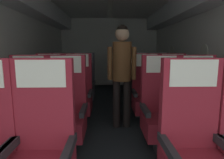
{
  "coord_description": "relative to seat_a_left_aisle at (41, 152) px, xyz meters",
  "views": [
    {
      "loc": [
        -0.08,
        0.01,
        1.2
      ],
      "look_at": [
        -0.01,
        2.79,
        0.75
      ],
      "focal_mm": 30.24,
      "sensor_mm": 36.0,
      "label": 1
    }
  ],
  "objects": [
    {
      "name": "fuselage_shell",
      "position": [
        0.56,
        2.15,
        1.15
      ],
      "size": [
        3.29,
        6.4,
        2.25
      ],
      "color": "silver",
      "rests_on": "ground"
    },
    {
      "name": "flight_attendant",
      "position": [
        0.7,
        1.54,
        0.48
      ],
      "size": [
        0.43,
        0.28,
        1.55
      ],
      "rotation": [
        0.0,
        0.0,
        2.75
      ],
      "color": "black",
      "rests_on": "ground"
    },
    {
      "name": "seat_b_right_aisle",
      "position": [
        1.56,
        0.87,
        0.0
      ],
      "size": [
        0.47,
        0.48,
        1.13
      ],
      "color": "#38383D",
      "rests_on": "ground"
    },
    {
      "name": "seat_a_right_window",
      "position": [
        1.11,
        -0.0,
        0.0
      ],
      "size": [
        0.47,
        0.48,
        1.13
      ],
      "color": "#38383D",
      "rests_on": "ground"
    },
    {
      "name": "seat_b_right_window",
      "position": [
        1.12,
        0.85,
        0.0
      ],
      "size": [
        0.47,
        0.48,
        1.13
      ],
      "color": "#38383D",
      "rests_on": "ground"
    },
    {
      "name": "seat_c_left_aisle",
      "position": [
        0.0,
        1.7,
        0.0
      ],
      "size": [
        0.47,
        0.48,
        1.13
      ],
      "color": "#38383D",
      "rests_on": "ground"
    },
    {
      "name": "seat_d_left_window",
      "position": [
        -0.45,
        2.56,
        0.0
      ],
      "size": [
        0.47,
        0.48,
        1.13
      ],
      "color": "#38383D",
      "rests_on": "ground"
    },
    {
      "name": "seat_c_right_window",
      "position": [
        1.12,
        1.71,
        0.0
      ],
      "size": [
        0.47,
        0.48,
        1.13
      ],
      "color": "#38383D",
      "rests_on": "ground"
    },
    {
      "name": "seat_d_left_aisle",
      "position": [
        -0.01,
        2.56,
        0.0
      ],
      "size": [
        0.47,
        0.48,
        1.13
      ],
      "color": "#38383D",
      "rests_on": "ground"
    },
    {
      "name": "seat_b_left_window",
      "position": [
        -0.44,
        0.87,
        0.0
      ],
      "size": [
        0.47,
        0.48,
        1.13
      ],
      "color": "#38383D",
      "rests_on": "ground"
    },
    {
      "name": "seat_c_left_window",
      "position": [
        -0.45,
        1.72,
        0.0
      ],
      "size": [
        0.47,
        0.48,
        1.13
      ],
      "color": "#38383D",
      "rests_on": "ground"
    },
    {
      "name": "seat_d_right_aisle",
      "position": [
        1.55,
        2.57,
        0.0
      ],
      "size": [
        0.47,
        0.48,
        1.13
      ],
      "color": "#38383D",
      "rests_on": "ground"
    },
    {
      "name": "seat_c_right_aisle",
      "position": [
        1.55,
        1.72,
        0.0
      ],
      "size": [
        0.47,
        0.48,
        1.13
      ],
      "color": "#38383D",
      "rests_on": "ground"
    },
    {
      "name": "seat_d_right_window",
      "position": [
        1.12,
        2.58,
        0.0
      ],
      "size": [
        0.47,
        0.48,
        1.13
      ],
      "color": "#38383D",
      "rests_on": "ground"
    },
    {
      "name": "ground",
      "position": [
        0.56,
        1.9,
        -0.48
      ],
      "size": [
        3.41,
        6.75,
        0.02
      ],
      "primitive_type": "cube",
      "color": "#23282D"
    },
    {
      "name": "seat_b_left_aisle",
      "position": [
        -0.0,
        0.87,
        0.0
      ],
      "size": [
        0.47,
        0.48,
        1.13
      ],
      "color": "#38383D",
      "rests_on": "ground"
    },
    {
      "name": "seat_a_left_aisle",
      "position": [
        0.0,
        0.0,
        0.0
      ],
      "size": [
        0.47,
        0.48,
        1.13
      ],
      "color": "#38383D",
      "rests_on": "ground"
    }
  ]
}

